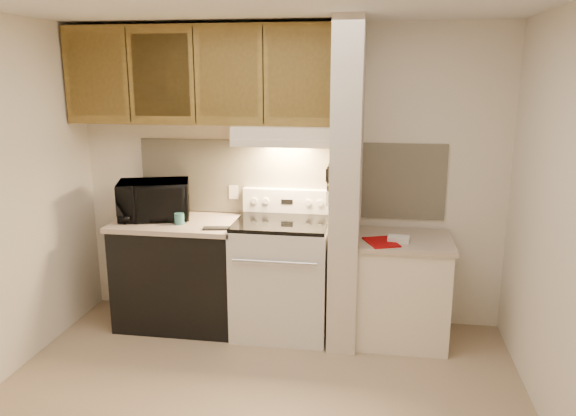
# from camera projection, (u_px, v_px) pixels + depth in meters

# --- Properties ---
(floor) EXTENTS (3.60, 3.60, 0.00)m
(floor) POSITION_uv_depth(u_px,v_px,m) (253.00, 408.00, 3.62)
(floor) COLOR tan
(floor) RESTS_ON ground
(wall_back) EXTENTS (3.60, 2.50, 0.02)m
(wall_back) POSITION_uv_depth(u_px,v_px,m) (289.00, 176.00, 4.76)
(wall_back) COLOR white
(wall_back) RESTS_ON floor
(wall_right) EXTENTS (0.02, 3.00, 2.50)m
(wall_right) POSITION_uv_depth(u_px,v_px,m) (573.00, 235.00, 3.05)
(wall_right) COLOR white
(wall_right) RESTS_ON floor
(backsplash) EXTENTS (2.60, 0.02, 0.63)m
(backsplash) POSITION_uv_depth(u_px,v_px,m) (289.00, 178.00, 4.75)
(backsplash) COLOR beige
(backsplash) RESTS_ON wall_back
(range_body) EXTENTS (0.76, 0.65, 0.92)m
(range_body) POSITION_uv_depth(u_px,v_px,m) (282.00, 278.00, 4.62)
(range_body) COLOR silver
(range_body) RESTS_ON floor
(oven_window) EXTENTS (0.50, 0.01, 0.30)m
(oven_window) POSITION_uv_depth(u_px,v_px,m) (275.00, 288.00, 4.30)
(oven_window) COLOR black
(oven_window) RESTS_ON range_body
(oven_handle) EXTENTS (0.65, 0.02, 0.02)m
(oven_handle) POSITION_uv_depth(u_px,v_px,m) (274.00, 262.00, 4.21)
(oven_handle) COLOR silver
(oven_handle) RESTS_ON range_body
(cooktop) EXTENTS (0.74, 0.64, 0.03)m
(cooktop) POSITION_uv_depth(u_px,v_px,m) (282.00, 222.00, 4.50)
(cooktop) COLOR black
(cooktop) RESTS_ON range_body
(range_backguard) EXTENTS (0.76, 0.08, 0.20)m
(range_backguard) POSITION_uv_depth(u_px,v_px,m) (288.00, 201.00, 4.75)
(range_backguard) COLOR silver
(range_backguard) RESTS_ON range_body
(range_display) EXTENTS (0.10, 0.01, 0.04)m
(range_display) POSITION_uv_depth(u_px,v_px,m) (287.00, 202.00, 4.71)
(range_display) COLOR black
(range_display) RESTS_ON range_backguard
(range_knob_left_outer) EXTENTS (0.05, 0.02, 0.05)m
(range_knob_left_outer) POSITION_uv_depth(u_px,v_px,m) (254.00, 201.00, 4.75)
(range_knob_left_outer) COLOR silver
(range_knob_left_outer) RESTS_ON range_backguard
(range_knob_left_inner) EXTENTS (0.05, 0.02, 0.05)m
(range_knob_left_inner) POSITION_uv_depth(u_px,v_px,m) (266.00, 201.00, 4.74)
(range_knob_left_inner) COLOR silver
(range_knob_left_inner) RESTS_ON range_backguard
(range_knob_right_inner) EXTENTS (0.05, 0.02, 0.05)m
(range_knob_right_inner) POSITION_uv_depth(u_px,v_px,m) (308.00, 203.00, 4.68)
(range_knob_right_inner) COLOR silver
(range_knob_right_inner) RESTS_ON range_backguard
(range_knob_right_outer) EXTENTS (0.05, 0.02, 0.05)m
(range_knob_right_outer) POSITION_uv_depth(u_px,v_px,m) (320.00, 203.00, 4.67)
(range_knob_right_outer) COLOR silver
(range_knob_right_outer) RESTS_ON range_backguard
(dishwasher_front) EXTENTS (1.00, 0.63, 0.87)m
(dishwasher_front) POSITION_uv_depth(u_px,v_px,m) (181.00, 275.00, 4.77)
(dishwasher_front) COLOR black
(dishwasher_front) RESTS_ON floor
(left_countertop) EXTENTS (1.04, 0.67, 0.04)m
(left_countertop) POSITION_uv_depth(u_px,v_px,m) (178.00, 223.00, 4.66)
(left_countertop) COLOR #BFAA96
(left_countertop) RESTS_ON dishwasher_front
(spoon_rest) EXTENTS (0.24, 0.11, 0.02)m
(spoon_rest) POSITION_uv_depth(u_px,v_px,m) (218.00, 228.00, 4.40)
(spoon_rest) COLOR black
(spoon_rest) RESTS_ON left_countertop
(teal_jar) EXTENTS (0.11, 0.11, 0.09)m
(teal_jar) POSITION_uv_depth(u_px,v_px,m) (179.00, 219.00, 4.54)
(teal_jar) COLOR #306D71
(teal_jar) RESTS_ON left_countertop
(outlet) EXTENTS (0.08, 0.01, 0.12)m
(outlet) POSITION_uv_depth(u_px,v_px,m) (234.00, 192.00, 4.85)
(outlet) COLOR #F0E3CD
(outlet) RESTS_ON backsplash
(microwave) EXTENTS (0.67, 0.55, 0.32)m
(microwave) POSITION_uv_depth(u_px,v_px,m) (154.00, 200.00, 4.70)
(microwave) COLOR black
(microwave) RESTS_ON left_countertop
(partition_pillar) EXTENTS (0.22, 0.70, 2.50)m
(partition_pillar) POSITION_uv_depth(u_px,v_px,m) (347.00, 186.00, 4.35)
(partition_pillar) COLOR beige
(partition_pillar) RESTS_ON floor
(pillar_trim) EXTENTS (0.01, 0.70, 0.04)m
(pillar_trim) POSITION_uv_depth(u_px,v_px,m) (332.00, 179.00, 4.35)
(pillar_trim) COLOR olive
(pillar_trim) RESTS_ON partition_pillar
(knife_strip) EXTENTS (0.02, 0.42, 0.04)m
(knife_strip) POSITION_uv_depth(u_px,v_px,m) (331.00, 178.00, 4.30)
(knife_strip) COLOR black
(knife_strip) RESTS_ON partition_pillar
(knife_blade_a) EXTENTS (0.01, 0.03, 0.16)m
(knife_blade_a) POSITION_uv_depth(u_px,v_px,m) (327.00, 195.00, 4.18)
(knife_blade_a) COLOR silver
(knife_blade_a) RESTS_ON knife_strip
(knife_handle_a) EXTENTS (0.02, 0.02, 0.10)m
(knife_handle_a) POSITION_uv_depth(u_px,v_px,m) (327.00, 175.00, 4.13)
(knife_handle_a) COLOR black
(knife_handle_a) RESTS_ON knife_strip
(knife_blade_b) EXTENTS (0.01, 0.04, 0.18)m
(knife_blade_b) POSITION_uv_depth(u_px,v_px,m) (328.00, 194.00, 4.25)
(knife_blade_b) COLOR silver
(knife_blade_b) RESTS_ON knife_strip
(knife_handle_b) EXTENTS (0.02, 0.02, 0.10)m
(knife_handle_b) POSITION_uv_depth(u_px,v_px,m) (328.00, 173.00, 4.22)
(knife_handle_b) COLOR black
(knife_handle_b) RESTS_ON knife_strip
(knife_blade_c) EXTENTS (0.01, 0.04, 0.20)m
(knife_blade_c) POSITION_uv_depth(u_px,v_px,m) (329.00, 193.00, 4.33)
(knife_blade_c) COLOR silver
(knife_blade_c) RESTS_ON knife_strip
(knife_handle_c) EXTENTS (0.02, 0.02, 0.10)m
(knife_handle_c) POSITION_uv_depth(u_px,v_px,m) (329.00, 171.00, 4.30)
(knife_handle_c) COLOR black
(knife_handle_c) RESTS_ON knife_strip
(knife_blade_d) EXTENTS (0.01, 0.04, 0.16)m
(knife_blade_d) POSITION_uv_depth(u_px,v_px,m) (330.00, 188.00, 4.41)
(knife_blade_d) COLOR silver
(knife_blade_d) RESTS_ON knife_strip
(knife_handle_d) EXTENTS (0.02, 0.02, 0.10)m
(knife_handle_d) POSITION_uv_depth(u_px,v_px,m) (330.00, 169.00, 4.38)
(knife_handle_d) COLOR black
(knife_handle_d) RESTS_ON knife_strip
(knife_blade_e) EXTENTS (0.01, 0.04, 0.18)m
(knife_blade_e) POSITION_uv_depth(u_px,v_px,m) (330.00, 188.00, 4.48)
(knife_blade_e) COLOR silver
(knife_blade_e) RESTS_ON knife_strip
(knife_handle_e) EXTENTS (0.02, 0.02, 0.10)m
(knife_handle_e) POSITION_uv_depth(u_px,v_px,m) (331.00, 168.00, 4.43)
(knife_handle_e) COLOR black
(knife_handle_e) RESTS_ON knife_strip
(oven_mitt) EXTENTS (0.03, 0.11, 0.26)m
(oven_mitt) POSITION_uv_depth(u_px,v_px,m) (331.00, 186.00, 4.54)
(oven_mitt) COLOR slate
(oven_mitt) RESTS_ON partition_pillar
(right_cab_base) EXTENTS (0.70, 0.60, 0.81)m
(right_cab_base) POSITION_uv_depth(u_px,v_px,m) (402.00, 292.00, 4.48)
(right_cab_base) COLOR #F0E3CD
(right_cab_base) RESTS_ON floor
(right_countertop) EXTENTS (0.74, 0.64, 0.04)m
(right_countertop) POSITION_uv_depth(u_px,v_px,m) (404.00, 241.00, 4.38)
(right_countertop) COLOR #BFAA96
(right_countertop) RESTS_ON right_cab_base
(red_folder) EXTENTS (0.30, 0.34, 0.01)m
(red_folder) POSITION_uv_depth(u_px,v_px,m) (381.00, 242.00, 4.25)
(red_folder) COLOR #970607
(red_folder) RESTS_ON right_countertop
(white_box) EXTENTS (0.17, 0.12, 0.04)m
(white_box) POSITION_uv_depth(u_px,v_px,m) (399.00, 239.00, 4.28)
(white_box) COLOR white
(white_box) RESTS_ON right_countertop
(range_hood) EXTENTS (0.78, 0.44, 0.15)m
(range_hood) POSITION_uv_depth(u_px,v_px,m) (285.00, 135.00, 4.46)
(range_hood) COLOR #F0E3CD
(range_hood) RESTS_ON upper_cabinets
(hood_lip) EXTENTS (0.78, 0.04, 0.06)m
(hood_lip) POSITION_uv_depth(u_px,v_px,m) (280.00, 144.00, 4.27)
(hood_lip) COLOR #F0E3CD
(hood_lip) RESTS_ON range_hood
(upper_cabinets) EXTENTS (2.18, 0.33, 0.77)m
(upper_cabinets) POSITION_uv_depth(u_px,v_px,m) (201.00, 75.00, 4.50)
(upper_cabinets) COLOR olive
(upper_cabinets) RESTS_ON wall_back
(cab_door_a) EXTENTS (0.46, 0.01, 0.63)m
(cab_door_a) POSITION_uv_depth(u_px,v_px,m) (96.00, 75.00, 4.47)
(cab_door_a) COLOR olive
(cab_door_a) RESTS_ON upper_cabinets
(cab_gap_a) EXTENTS (0.01, 0.01, 0.73)m
(cab_gap_a) POSITION_uv_depth(u_px,v_px,m) (128.00, 75.00, 4.43)
(cab_gap_a) COLOR black
(cab_gap_a) RESTS_ON upper_cabinets
(cab_door_b) EXTENTS (0.46, 0.01, 0.63)m
(cab_door_b) POSITION_uv_depth(u_px,v_px,m) (161.00, 75.00, 4.39)
(cab_door_b) COLOR olive
(cab_door_b) RESTS_ON upper_cabinets
(cab_gap_b) EXTENTS (0.01, 0.01, 0.73)m
(cab_gap_b) POSITION_uv_depth(u_px,v_px,m) (194.00, 75.00, 4.35)
(cab_gap_b) COLOR black
(cab_gap_b) RESTS_ON upper_cabinets
(cab_door_c) EXTENTS (0.46, 0.01, 0.63)m
(cab_door_c) POSITION_uv_depth(u_px,v_px,m) (228.00, 75.00, 4.31)
(cab_door_c) COLOR olive
(cab_door_c) RESTS_ON upper_cabinets
(cab_gap_c) EXTENTS (0.01, 0.01, 0.73)m
(cab_gap_c) POSITION_uv_depth(u_px,v_px,m) (263.00, 75.00, 4.26)
(cab_gap_c) COLOR black
(cab_gap_c) RESTS_ON upper_cabinets
(cab_door_d) EXTENTS (0.46, 0.01, 0.63)m
(cab_door_d) POSITION_uv_depth(u_px,v_px,m) (299.00, 76.00, 4.22)
(cab_door_d) COLOR olive
(cab_door_d) RESTS_ON upper_cabinets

